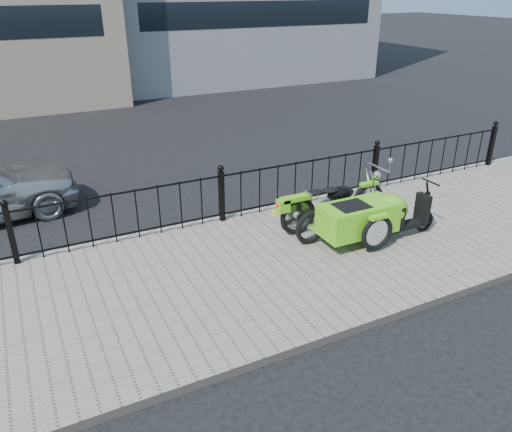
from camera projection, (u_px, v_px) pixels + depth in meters
name	position (u px, v px, depth m)	size (l,w,h in m)	color
ground	(253.00, 257.00, 8.26)	(120.00, 120.00, 0.00)	black
sidewalk	(267.00, 267.00, 7.83)	(30.00, 3.80, 0.12)	gray
curb	(220.00, 220.00, 9.40)	(30.00, 0.10, 0.12)	gray
iron_fence	(222.00, 197.00, 9.07)	(14.11, 0.11, 1.08)	black
motorcycle_sidecar	(361.00, 213.00, 8.43)	(2.28, 1.48, 0.98)	black
scooter	(399.00, 219.00, 8.46)	(1.40, 0.41, 0.95)	black
spare_tire	(311.00, 227.00, 8.31)	(0.60, 0.60, 0.09)	black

